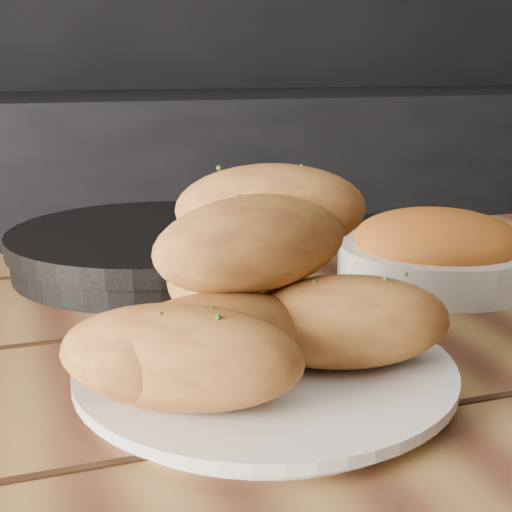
{
  "coord_description": "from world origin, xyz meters",
  "views": [
    {
      "loc": [
        -0.36,
        0.03,
        0.97
      ],
      "look_at": [
        -0.21,
        0.49,
        0.84
      ],
      "focal_mm": 50.0,
      "sensor_mm": 36.0,
      "label": 1
    }
  ],
  "objects_px": {
    "table": "(227,494)",
    "plate": "(265,372)",
    "bread_rolls": "(249,295)",
    "skillet": "(157,248)",
    "bowl": "(436,250)"
  },
  "relations": [
    {
      "from": "bread_rolls",
      "to": "skillet",
      "type": "bearing_deg",
      "value": 90.17
    },
    {
      "from": "plate",
      "to": "bread_rolls",
      "type": "height_order",
      "value": "bread_rolls"
    },
    {
      "from": "table",
      "to": "plate",
      "type": "height_order",
      "value": "plate"
    },
    {
      "from": "bowl",
      "to": "table",
      "type": "bearing_deg",
      "value": -151.47
    },
    {
      "from": "bread_rolls",
      "to": "skillet",
      "type": "height_order",
      "value": "bread_rolls"
    },
    {
      "from": "table",
      "to": "bread_rolls",
      "type": "distance_m",
      "value": 0.18
    },
    {
      "from": "table",
      "to": "bread_rolls",
      "type": "height_order",
      "value": "bread_rolls"
    },
    {
      "from": "plate",
      "to": "skillet",
      "type": "distance_m",
      "value": 0.32
    },
    {
      "from": "table",
      "to": "skillet",
      "type": "distance_m",
      "value": 0.32
    },
    {
      "from": "table",
      "to": "skillet",
      "type": "height_order",
      "value": "skillet"
    },
    {
      "from": "table",
      "to": "skillet",
      "type": "relative_size",
      "value": 3.25
    },
    {
      "from": "bread_rolls",
      "to": "bowl",
      "type": "xyz_separation_m",
      "value": [
        0.26,
        0.18,
        -0.04
      ]
    },
    {
      "from": "plate",
      "to": "skillet",
      "type": "height_order",
      "value": "skillet"
    },
    {
      "from": "bread_rolls",
      "to": "table",
      "type": "bearing_deg",
      "value": 101.15
    },
    {
      "from": "table",
      "to": "bread_rolls",
      "type": "relative_size",
      "value": 5.22
    }
  ]
}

